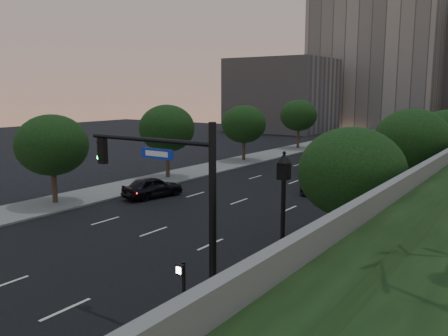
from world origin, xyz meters
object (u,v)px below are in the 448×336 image
Objects in this scene: sedan_mid_left at (314,163)px; pedestrian_b at (355,227)px; street_lamp at (283,225)px; pedestrian_c at (377,205)px; sedan_far_left at (354,145)px; pedestrian_a at (298,254)px; traffic_signal_mast at (186,222)px; sedan_near_left at (153,187)px; sedan_far_right at (377,166)px; sedan_near_right at (317,181)px.

pedestrian_b is at bearing 108.59° from sedan_mid_left.
street_lamp reaches higher than pedestrian_c.
pedestrian_b is (0.66, 6.78, -1.63)m from street_lamp.
street_lamp is at bearing 113.54° from sedan_far_left.
traffic_signal_mast is at bearing 65.94° from pedestrian_a.
sedan_near_left is 22.92m from sedan_far_right.
sedan_far_left is 40.75m from pedestrian_b.
sedan_far_right is at bearing -71.96° from pedestrian_c.
sedan_near_right is 3.23× the size of pedestrian_b.
street_lamp reaches higher than sedan_far_left.
sedan_far_left is 3.12× the size of pedestrian_a.
pedestrian_b reaches higher than sedan_near_right.
sedan_near_right is at bearing -102.54° from sedan_far_right.
traffic_signal_mast reaches higher than pedestrian_c.
pedestrian_c is at bearing 84.84° from traffic_signal_mast.
pedestrian_b reaches higher than sedan_mid_left.
street_lamp is 28.90m from sedan_mid_left.
sedan_far_right is (5.40, 2.69, -0.14)m from sedan_mid_left.
pedestrian_c is (0.33, 10.27, 0.14)m from pedestrian_a.
pedestrian_c reaches higher than sedan_far_left.
pedestrian_a is at bearing 166.03° from sedan_near_left.
pedestrian_a reaches higher than sedan_mid_left.
pedestrian_a reaches higher than sedan_far_right.
sedan_far_right is (-3.89, 34.21, -3.00)m from traffic_signal_mast.
street_lamp is at bearing 77.71° from pedestrian_a.
sedan_far_left is at bearing -57.49° from pedestrian_b.
sedan_near_right is at bearing -122.90° from sedan_near_left.
sedan_near_left is (-14.52, 13.91, -2.87)m from traffic_signal_mast.
street_lamp is 1.02× the size of sedan_near_right.
pedestrian_c is (13.21, -33.43, 0.40)m from sedan_far_left.
sedan_far_right is at bearing 124.21° from sedan_far_left.
pedestrian_a is at bearing 101.97° from sedan_mid_left.
sedan_mid_left reaches higher than sedan_far_right.
pedestrian_b is 0.89× the size of pedestrian_c.
sedan_near_right reaches higher than sedan_far_left.
traffic_signal_mast is 1.41× the size of sedan_mid_left.
sedan_near_left is 16.20m from pedestrian_c.
pedestrian_a is (6.45, -16.89, 0.17)m from sedan_near_right.
pedestrian_a reaches higher than sedan_near_left.
traffic_signal_mast is 3.64× the size of pedestrian_c.
sedan_far_left is at bearing 111.27° from sedan_far_right.
pedestrian_a is at bearing -88.14° from sedan_near_right.
traffic_signal_mast reaches higher than sedan_mid_left.
sedan_near_right is at bearing 111.08° from sedan_far_left.
street_lamp is 2.93× the size of pedestrian_c.
sedan_mid_left is 1.25× the size of sedan_far_right.
sedan_far_left is at bearing -82.09° from sedan_near_left.
pedestrian_b reaches higher than pedestrian_a.
sedan_near_right is 11.26m from sedan_far_right.
pedestrian_a is 10.28m from pedestrian_c.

